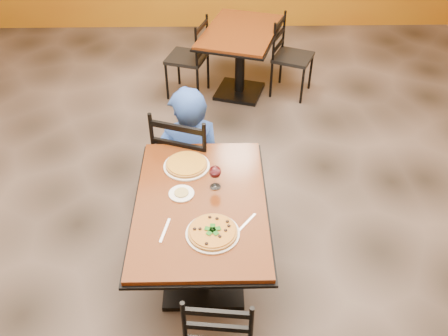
{
  "coord_description": "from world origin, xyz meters",
  "views": [
    {
      "loc": [
        0.1,
        -2.62,
        2.74
      ],
      "look_at": [
        0.15,
        -0.3,
        0.85
      ],
      "focal_mm": 37.83,
      "sensor_mm": 36.0,
      "label": 1
    }
  ],
  "objects_px": {
    "chair_second_left": "(187,58)",
    "chair_second_right": "(293,58)",
    "side_plate": "(181,194)",
    "chair_main_far": "(190,158)",
    "table_main": "(202,223)",
    "plate_far": "(187,166)",
    "table_second": "(240,48)",
    "plate_main": "(213,234)",
    "wine_glass": "(215,176)",
    "pizza_main": "(213,232)",
    "diner": "(188,148)",
    "pizza_far": "(187,164)"
  },
  "relations": [
    {
      "from": "chair_second_right",
      "to": "pizza_main",
      "type": "distance_m",
      "value": 3.01
    },
    {
      "from": "wine_glass",
      "to": "table_main",
      "type": "bearing_deg",
      "value": -124.09
    },
    {
      "from": "diner",
      "to": "side_plate",
      "type": "relative_size",
      "value": 6.7
    },
    {
      "from": "chair_main_far",
      "to": "plate_main",
      "type": "distance_m",
      "value": 1.09
    },
    {
      "from": "side_plate",
      "to": "diner",
      "type": "bearing_deg",
      "value": 89.84
    },
    {
      "from": "table_second",
      "to": "chair_second_left",
      "type": "height_order",
      "value": "chair_second_left"
    },
    {
      "from": "plate_main",
      "to": "table_second",
      "type": "bearing_deg",
      "value": 84.17
    },
    {
      "from": "plate_main",
      "to": "side_plate",
      "type": "height_order",
      "value": "same"
    },
    {
      "from": "pizza_main",
      "to": "wine_glass",
      "type": "distance_m",
      "value": 0.41
    },
    {
      "from": "chair_second_left",
      "to": "table_second",
      "type": "bearing_deg",
      "value": 107.66
    },
    {
      "from": "table_main",
      "to": "side_plate",
      "type": "bearing_deg",
      "value": 150.73
    },
    {
      "from": "table_main",
      "to": "side_plate",
      "type": "relative_size",
      "value": 7.69
    },
    {
      "from": "pizza_far",
      "to": "wine_glass",
      "type": "relative_size",
      "value": 1.56
    },
    {
      "from": "chair_second_right",
      "to": "chair_second_left",
      "type": "bearing_deg",
      "value": 113.94
    },
    {
      "from": "plate_far",
      "to": "chair_main_far",
      "type": "bearing_deg",
      "value": 90.48
    },
    {
      "from": "side_plate",
      "to": "chair_main_far",
      "type": "bearing_deg",
      "value": 88.6
    },
    {
      "from": "wine_glass",
      "to": "chair_second_right",
      "type": "bearing_deg",
      "value": 70.88
    },
    {
      "from": "table_main",
      "to": "side_plate",
      "type": "xyz_separation_m",
      "value": [
        -0.12,
        0.07,
        0.2
      ]
    },
    {
      "from": "pizza_far",
      "to": "side_plate",
      "type": "height_order",
      "value": "pizza_far"
    },
    {
      "from": "diner",
      "to": "side_plate",
      "type": "height_order",
      "value": "diner"
    },
    {
      "from": "table_main",
      "to": "wine_glass",
      "type": "height_order",
      "value": "wine_glass"
    },
    {
      "from": "table_main",
      "to": "pizza_main",
      "type": "distance_m",
      "value": 0.35
    },
    {
      "from": "diner",
      "to": "plate_main",
      "type": "xyz_separation_m",
      "value": [
        0.19,
        -1.11,
        0.22
      ]
    },
    {
      "from": "plate_far",
      "to": "table_main",
      "type": "bearing_deg",
      "value": -73.6
    },
    {
      "from": "chair_second_left",
      "to": "chair_second_right",
      "type": "xyz_separation_m",
      "value": [
        1.15,
        0.0,
        -0.01
      ]
    },
    {
      "from": "chair_main_far",
      "to": "pizza_far",
      "type": "height_order",
      "value": "chair_main_far"
    },
    {
      "from": "table_second",
      "to": "diner",
      "type": "bearing_deg",
      "value": -105.44
    },
    {
      "from": "plate_main",
      "to": "wine_glass",
      "type": "bearing_deg",
      "value": 87.66
    },
    {
      "from": "table_main",
      "to": "chair_second_left",
      "type": "xyz_separation_m",
      "value": [
        -0.21,
        2.59,
        -0.12
      ]
    },
    {
      "from": "table_second",
      "to": "pizza_far",
      "type": "distance_m",
      "value": 2.31
    },
    {
      "from": "pizza_main",
      "to": "pizza_far",
      "type": "height_order",
      "value": "same"
    },
    {
      "from": "table_main",
      "to": "plate_far",
      "type": "xyz_separation_m",
      "value": [
        -0.1,
        0.34,
        0.2
      ]
    },
    {
      "from": "chair_main_far",
      "to": "chair_second_right",
      "type": "bearing_deg",
      "value": -100.35
    },
    {
      "from": "table_main",
      "to": "plate_far",
      "type": "distance_m",
      "value": 0.41
    },
    {
      "from": "table_main",
      "to": "side_plate",
      "type": "distance_m",
      "value": 0.24
    },
    {
      "from": "pizza_main",
      "to": "wine_glass",
      "type": "bearing_deg",
      "value": 87.66
    },
    {
      "from": "table_second",
      "to": "chair_second_right",
      "type": "xyz_separation_m",
      "value": [
        0.58,
        0.0,
        -0.12
      ]
    },
    {
      "from": "chair_second_right",
      "to": "plate_far",
      "type": "xyz_separation_m",
      "value": [
        -1.04,
        -2.25,
        0.32
      ]
    },
    {
      "from": "chair_second_left",
      "to": "pizza_main",
      "type": "relative_size",
      "value": 3.08
    },
    {
      "from": "chair_main_far",
      "to": "side_plate",
      "type": "distance_m",
      "value": 0.75
    },
    {
      "from": "table_main",
      "to": "pizza_far",
      "type": "distance_m",
      "value": 0.42
    },
    {
      "from": "pizza_far",
      "to": "side_plate",
      "type": "xyz_separation_m",
      "value": [
        -0.02,
        -0.27,
        -0.02
      ]
    },
    {
      "from": "plate_main",
      "to": "wine_glass",
      "type": "xyz_separation_m",
      "value": [
        0.02,
        0.41,
        0.08
      ]
    },
    {
      "from": "chair_main_far",
      "to": "pizza_main",
      "type": "relative_size",
      "value": 3.45
    },
    {
      "from": "plate_main",
      "to": "diner",
      "type": "bearing_deg",
      "value": 99.88
    },
    {
      "from": "chair_main_far",
      "to": "chair_second_left",
      "type": "distance_m",
      "value": 1.83
    },
    {
      "from": "pizza_main",
      "to": "side_plate",
      "type": "xyz_separation_m",
      "value": [
        -0.2,
        0.34,
        -0.02
      ]
    },
    {
      "from": "chair_second_left",
      "to": "pizza_far",
      "type": "distance_m",
      "value": 2.28
    },
    {
      "from": "plate_far",
      "to": "chair_second_right",
      "type": "bearing_deg",
      "value": 65.12
    },
    {
      "from": "plate_main",
      "to": "pizza_main",
      "type": "relative_size",
      "value": 1.09
    }
  ]
}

